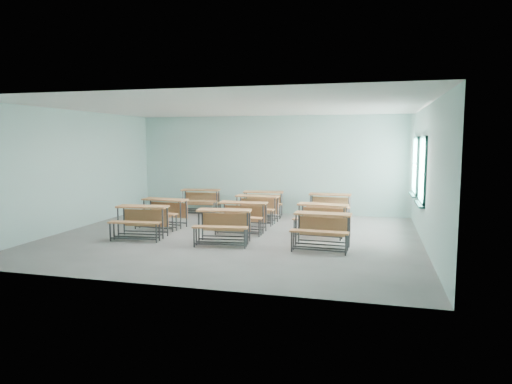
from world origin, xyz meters
TOP-DOWN VIEW (x-y plane):
  - room at (0.08, 0.03)m, footprint 9.04×8.04m
  - desk_unit_r0c0 at (-2.17, -0.71)m, footprint 1.34×0.97m
  - desk_unit_r0c1 at (-0.02, -0.77)m, footprint 1.35×0.99m
  - desk_unit_r0c2 at (2.27, -0.73)m, footprint 1.29×0.89m
  - desk_unit_r1c0 at (-2.26, 0.68)m, footprint 1.33×0.95m
  - desk_unit_r1c1 at (0.04, 0.58)m, footprint 1.26×0.86m
  - desk_unit_r1c2 at (2.09, 0.73)m, footprint 1.34×0.98m
  - desk_unit_r2c1 at (0.04, 2.05)m, footprint 1.29×0.89m
  - desk_unit_r3c0 at (-2.19, 3.24)m, footprint 1.35×0.99m
  - desk_unit_r3c1 at (-0.03, 3.19)m, footprint 1.35×0.99m
  - desk_unit_r3c2 at (2.07, 3.05)m, footprint 1.26×0.86m

SIDE VIEW (x-z plane):
  - desk_unit_r0c0 at x=-2.17m, z-range 0.14..0.92m
  - desk_unit_r0c1 at x=-0.02m, z-range 0.14..0.92m
  - desk_unit_r0c2 at x=2.27m, z-range 0.14..0.92m
  - desk_unit_r1c0 at x=-2.26m, z-range 0.14..0.92m
  - desk_unit_r1c1 at x=0.04m, z-range 0.14..0.92m
  - desk_unit_r1c2 at x=2.09m, z-range 0.14..0.92m
  - desk_unit_r2c1 at x=0.04m, z-range 0.14..0.92m
  - desk_unit_r3c0 at x=-2.19m, z-range 0.14..0.92m
  - desk_unit_r3c1 at x=-0.03m, z-range 0.14..0.92m
  - desk_unit_r3c2 at x=2.07m, z-range 0.14..0.92m
  - room at x=0.08m, z-range -0.02..3.22m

